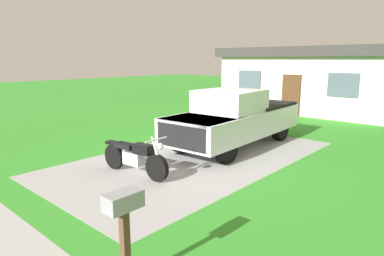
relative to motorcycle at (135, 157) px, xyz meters
name	(u,v)px	position (x,y,z in m)	size (l,w,h in m)	color
ground_plane	(197,157)	(0.18, 2.19, -0.47)	(80.00, 80.00, 0.00)	#348F29
driveway_pad	(197,157)	(0.18, 2.19, -0.47)	(4.70, 8.82, 0.01)	#9F9F9F
motorcycle	(135,157)	(0.00, 0.00, 0.00)	(2.21, 0.70, 1.09)	black
pickup_truck	(237,118)	(0.19, 4.17, 0.48)	(2.27, 5.71, 1.90)	black
mailbox	(124,214)	(3.25, -2.74, 0.51)	(0.26, 0.48, 1.26)	#4C3823
neighbor_house	(312,79)	(-1.26, 13.70, 1.32)	(9.60, 5.60, 3.50)	beige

